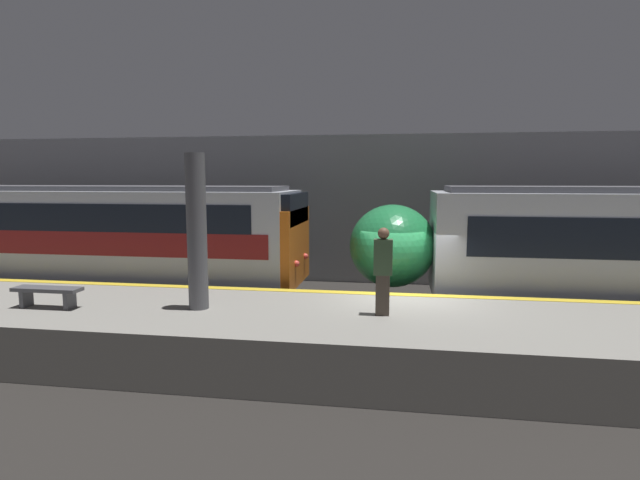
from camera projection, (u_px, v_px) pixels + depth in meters
ground_plane at (405, 337)px, 12.33m from camera, size 120.00×120.00×0.00m
platform at (407, 342)px, 10.29m from camera, size 40.00×4.02×1.11m
station_rear_barrier at (405, 210)px, 18.25m from camera, size 50.00×0.15×5.49m
support_pillar_near at (197, 232)px, 10.61m from camera, size 0.42×0.42×3.33m
train_boxy at (60, 242)px, 15.79m from camera, size 15.60×3.03×3.67m
person_waiting at (383, 269)px, 10.17m from camera, size 0.38×0.24×1.81m
platform_bench at (47, 292)px, 10.82m from camera, size 1.50×0.40×0.45m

